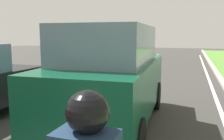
% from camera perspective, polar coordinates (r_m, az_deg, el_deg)
% --- Properties ---
extents(ground_plane, '(60.00, 60.00, 0.00)m').
position_cam_1_polar(ground_plane, '(11.24, 3.81, -2.39)').
color(ground_plane, '#383533').
extents(lane_line_center, '(0.12, 32.00, 0.01)m').
position_cam_1_polar(lane_line_center, '(11.43, 0.41, -2.18)').
color(lane_line_center, silver).
rests_on(lane_line_center, ground).
extents(lane_line_right_edge, '(0.12, 32.00, 0.01)m').
position_cam_1_polar(lane_line_right_edge, '(10.93, 22.43, -3.30)').
color(lane_line_right_edge, silver).
rests_on(lane_line_right_edge, ground).
extents(curb_right, '(0.24, 48.00, 0.12)m').
position_cam_1_polar(curb_right, '(10.97, 25.05, -3.11)').
color(curb_right, '#9E9B93').
rests_on(curb_right, ground).
extents(car_suv_ahead, '(2.11, 4.57, 2.28)m').
position_cam_1_polar(car_suv_ahead, '(5.44, -0.33, -1.35)').
color(car_suv_ahead, '#0C472D').
rests_on(car_suv_ahead, ground).
extents(car_hatchback_far, '(1.81, 3.74, 1.78)m').
position_cam_1_polar(car_hatchback_far, '(11.69, -7.68, 2.33)').
color(car_hatchback_far, '#474C51').
rests_on(car_hatchback_far, ground).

